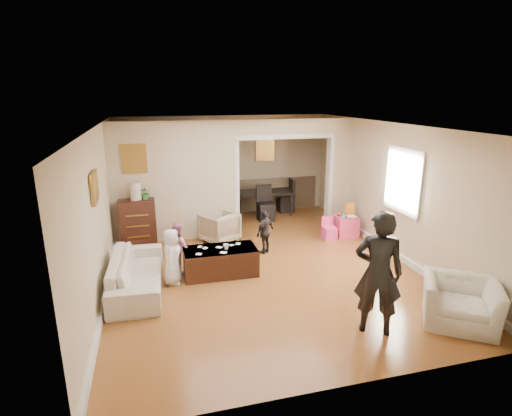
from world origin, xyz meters
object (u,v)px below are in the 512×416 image
object	(u,v)px
dresser	(138,223)
cyan_cup	(344,216)
sofa	(137,273)
coffee_table	(220,261)
adult_person	(378,273)
dining_table	(259,202)
table_lamp	(135,191)
armchair_back	(219,227)
child_kneel_b	(179,247)
armchair_front	(460,302)
coffee_cup	(226,247)
play_table	(346,226)
child_toddler	(265,232)
child_kneel_a	(172,257)

from	to	relation	value
dresser	cyan_cup	bearing A→B (deg)	-7.86
sofa	coffee_table	bearing A→B (deg)	-78.51
coffee_table	adult_person	xyz separation A→B (m)	(1.72, -2.33, 0.62)
cyan_cup	dining_table	bearing A→B (deg)	120.41
table_lamp	coffee_table	size ratio (longest dim) A/B	0.28
table_lamp	armchair_back	bearing A→B (deg)	-6.13
sofa	child_kneel_b	xyz separation A→B (m)	(0.74, 0.52, 0.18)
armchair_front	coffee_cup	xyz separation A→B (m)	(-2.88, 2.40, 0.21)
dining_table	play_table	bearing A→B (deg)	-51.63
play_table	table_lamp	bearing A→B (deg)	172.93
dining_table	child_toddler	bearing A→B (deg)	-97.18
armchair_back	adult_person	distance (m)	4.27
armchair_front	coffee_table	size ratio (longest dim) A/B	0.76
child_kneel_a	child_kneel_b	world-z (taller)	child_kneel_a
armchair_back	child_toddler	world-z (taller)	child_toddler
sofa	cyan_cup	size ratio (longest dim) A/B	25.11
armchair_back	dining_table	bearing A→B (deg)	-158.76
armchair_back	play_table	distance (m)	2.88
armchair_front	child_toddler	size ratio (longest dim) A/B	1.08
adult_person	child_kneel_b	size ratio (longest dim) A/B	1.83
coffee_cup	cyan_cup	distance (m)	3.18
dresser	child_toddler	world-z (taller)	dresser
child_kneel_b	child_toddler	world-z (taller)	child_kneel_b
armchair_back	coffee_table	bearing A→B (deg)	49.43
adult_person	child_kneel_a	distance (m)	3.39
sofa	cyan_cup	distance (m)	4.68
play_table	dining_table	bearing A→B (deg)	122.81
armchair_back	dresser	world-z (taller)	dresser
sofa	dresser	bearing A→B (deg)	2.60
table_lamp	dining_table	bearing A→B (deg)	28.32
cyan_cup	dining_table	size ratio (longest dim) A/B	0.04
table_lamp	child_kneel_a	distance (m)	2.18
table_lamp	cyan_cup	xyz separation A→B (m)	(4.45, -0.61, -0.70)
adult_person	child_kneel_a	bearing A→B (deg)	-11.00
dresser	coffee_cup	distance (m)	2.43
dresser	play_table	distance (m)	4.59
armchair_front	coffee_cup	world-z (taller)	armchair_front
armchair_back	dining_table	world-z (taller)	armchair_back
sofa	coffee_cup	distance (m)	1.57
play_table	child_toddler	distance (m)	2.14
armchair_front	adult_person	world-z (taller)	adult_person
sofa	child_toddler	bearing A→B (deg)	-65.95
play_table	adult_person	bearing A→B (deg)	-111.28
play_table	armchair_front	bearing A→B (deg)	-92.07
dresser	dining_table	world-z (taller)	dresser
table_lamp	play_table	distance (m)	4.69
child_kneel_a	cyan_cup	bearing A→B (deg)	-59.69
coffee_cup	dining_table	distance (m)	3.89
armchair_back	child_kneel_b	xyz separation A→B (m)	(-0.96, -1.35, 0.15)
adult_person	armchair_back	bearing A→B (deg)	-40.58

